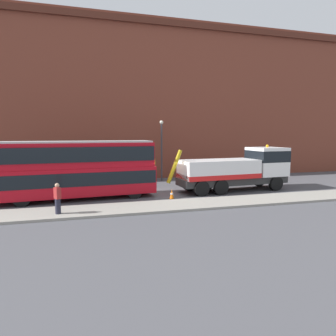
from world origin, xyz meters
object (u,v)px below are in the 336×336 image
double_decker_bus (75,168)px  pedestrian_onlooker (58,199)px  recovery_tow_truck (238,169)px  street_lamp (162,145)px  traffic_cone_near_bus (172,194)px

double_decker_bus → pedestrian_onlooker: bearing=-104.9°
recovery_tow_truck → double_decker_bus: (-12.52, -0.03, 0.47)m
double_decker_bus → pedestrian_onlooker: size_ratio=6.53×
recovery_tow_truck → double_decker_bus: 12.53m
double_decker_bus → pedestrian_onlooker: double_decker_bus is taller
recovery_tow_truck → street_lamp: size_ratio=1.75×
recovery_tow_truck → pedestrian_onlooker: recovery_tow_truck is taller
traffic_cone_near_bus → street_lamp: size_ratio=0.12×
double_decker_bus → street_lamp: size_ratio=1.92×
street_lamp → pedestrian_onlooker: bearing=-128.3°
recovery_tow_truck → traffic_cone_near_bus: (-6.07, -1.77, -1.42)m
double_decker_bus → street_lamp: (7.83, 6.66, 1.24)m
traffic_cone_near_bus → street_lamp: (1.38, 8.39, 3.13)m
pedestrian_onlooker → traffic_cone_near_bus: 7.74m
recovery_tow_truck → street_lamp: (-4.69, 6.62, 1.71)m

